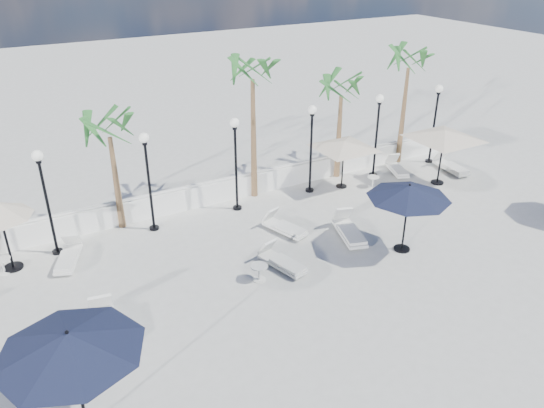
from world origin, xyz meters
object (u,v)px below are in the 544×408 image
lounger_2 (104,327)px  lounger_4 (284,227)px  lounger_7 (397,168)px  parasol_navy_left (69,343)px  parasol_cream_sq_b (445,130)px  parasol_cream_sq_a (344,141)px  lounger_3 (349,231)px  lounger_1 (68,257)px  parasol_navy_mid (409,192)px  lounger_5 (282,261)px  lounger_6 (451,166)px

lounger_2 → lounger_4: bearing=27.9°
lounger_4 → lounger_7: bearing=-0.8°
parasol_navy_left → parasol_cream_sq_b: bearing=20.0°
lounger_4 → parasol_cream_sq_a: size_ratio=0.41×
lounger_2 → lounger_3: 9.24m
lounger_4 → parasol_navy_left: 10.29m
lounger_1 → parasol_cream_sq_a: size_ratio=0.41×
parasol_cream_sq_b → parasol_navy_mid: bearing=-145.5°
lounger_1 → lounger_5: lounger_5 is taller
lounger_7 → parasol_cream_sq_a: size_ratio=0.40×
lounger_1 → lounger_3: bearing=2.8°
lounger_5 → parasol_navy_left: bearing=-168.3°
lounger_6 → parasol_cream_sq_b: parasol_cream_sq_b is taller
parasol_navy_mid → lounger_1: bearing=155.3°
lounger_6 → lounger_1: bearing=-174.5°
lounger_1 → parasol_cream_sq_b: (15.78, -1.21, 2.25)m
parasol_navy_left → parasol_navy_mid: 11.66m
lounger_7 → parasol_navy_mid: 7.30m
lounger_2 → lounger_5: size_ratio=1.11×
lounger_1 → lounger_4: bearing=8.6°
lounger_4 → parasol_cream_sq_a: (4.27, 2.30, 1.91)m
lounger_6 → parasol_cream_sq_b: (-1.57, -0.73, 2.23)m
lounger_5 → lounger_6: lounger_6 is taller
lounger_3 → lounger_5: lounger_3 is taller
lounger_7 → lounger_6: bearing=-3.4°
lounger_5 → lounger_4: bearing=43.4°
lounger_2 → lounger_3: (9.18, 1.08, 0.01)m
lounger_1 → lounger_6: bearing=20.1°
lounger_4 → lounger_5: lounger_5 is taller
lounger_2 → lounger_3: size_ratio=0.97×
lounger_4 → lounger_5: size_ratio=1.00×
lounger_1 → lounger_5: size_ratio=1.00×
lounger_1 → parasol_navy_left: size_ratio=0.62×
lounger_4 → parasol_navy_mid: size_ratio=0.68×
parasol_navy_left → lounger_4: bearing=33.5°
lounger_5 → lounger_7: bearing=11.8°
lounger_6 → parasol_navy_mid: size_ratio=0.73×
lounger_3 → parasol_cream_sq_a: 4.84m
parasol_navy_left → parasol_cream_sq_a: 14.89m
parasol_navy_left → lounger_2: bearing=69.7°
lounger_2 → parasol_cream_sq_a: size_ratio=0.46×
parasol_navy_mid → parasol_cream_sq_b: parasol_cream_sq_b is taller
parasol_cream_sq_b → parasol_cream_sq_a: bearing=156.2°
lounger_5 → parasol_cream_sq_b: size_ratio=0.36×
lounger_1 → parasol_navy_mid: (10.51, -4.84, 2.02)m
parasol_cream_sq_b → lounger_5: bearing=-165.0°
lounger_4 → parasol_cream_sq_b: 8.61m
lounger_1 → lounger_4: lounger_1 is taller
lounger_1 → lounger_2: (0.20, -4.30, 0.03)m
lounger_2 → lounger_4: (7.28, 2.56, -0.03)m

